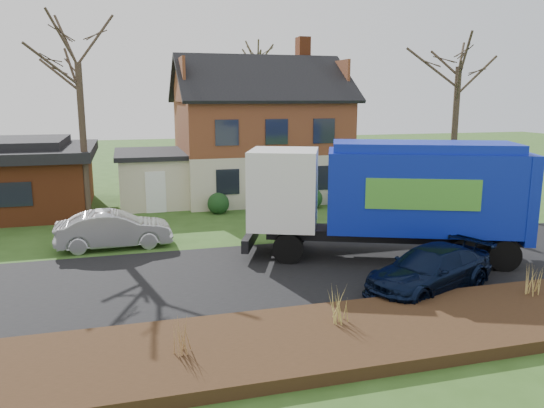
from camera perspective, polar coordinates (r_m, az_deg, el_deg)
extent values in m
plane|color=#2D4F1A|center=(18.04, 3.40, -7.17)|extent=(120.00, 120.00, 0.00)
cube|color=black|center=(18.04, 3.40, -7.14)|extent=(80.00, 7.00, 0.02)
cube|color=black|center=(13.44, 10.95, -13.40)|extent=(80.00, 3.50, 0.30)
cube|color=beige|center=(31.41, -1.41, 3.37)|extent=(9.00, 7.50, 2.70)
cube|color=#592919|center=(31.15, -1.44, 8.38)|extent=(9.00, 7.50, 2.80)
cube|color=brown|center=(33.03, 3.34, 16.11)|extent=(0.70, 0.90, 1.60)
cube|color=beige|center=(30.02, -12.73, 2.62)|extent=(3.50, 5.50, 2.60)
cube|color=black|center=(29.85, -12.85, 5.31)|extent=(3.90, 5.90, 0.24)
cylinder|color=black|center=(18.65, 1.73, -4.79)|extent=(1.14, 0.74, 1.08)
cylinder|color=black|center=(20.75, 2.25, -3.12)|extent=(1.14, 0.74, 1.08)
cylinder|color=black|center=(19.11, 19.80, -5.08)|extent=(1.14, 0.74, 1.08)
cylinder|color=black|center=(21.17, 18.48, -3.42)|extent=(1.14, 0.74, 1.08)
cylinder|color=black|center=(19.47, 23.68, -5.08)|extent=(1.14, 0.74, 1.08)
cylinder|color=black|center=(21.49, 22.01, -3.45)|extent=(1.14, 0.74, 1.08)
cube|color=black|center=(19.67, 12.65, -3.17)|extent=(8.75, 4.53, 0.36)
cube|color=white|center=(19.30, 1.28, 1.72)|extent=(3.19, 3.31, 2.81)
cube|color=black|center=(19.41, -2.09, 2.23)|extent=(0.94, 2.15, 0.94)
cube|color=black|center=(19.86, -2.34, -3.69)|extent=(1.22, 2.50, 0.47)
cube|color=#0D1FA2|center=(19.47, 15.74, 1.38)|extent=(7.04, 4.88, 2.81)
cube|color=#0D1FA2|center=(19.27, 15.99, 5.94)|extent=(6.64, 4.47, 0.31)
cube|color=#0D1FA2|center=(20.31, 25.18, 0.82)|extent=(1.34, 2.59, 3.01)
cube|color=green|center=(18.15, 15.92, 0.99)|extent=(3.48, 1.45, 1.04)
cube|color=green|center=(20.72, 14.77, 2.30)|extent=(3.48, 1.45, 1.04)
imported|color=#AEB1B6|center=(21.41, -16.62, -2.65)|extent=(4.40, 1.67, 1.43)
imported|color=black|center=(16.68, 16.62, -6.81)|extent=(4.94, 3.42, 1.33)
cylinder|color=#403226|center=(25.73, -19.61, 6.05)|extent=(0.30, 0.30, 7.26)
cylinder|color=#3D3125|center=(30.10, 19.00, 6.81)|extent=(0.33, 0.33, 7.31)
cylinder|color=#453B29|center=(39.94, -1.58, 8.93)|extent=(0.31, 0.31, 8.04)
cone|color=#9D7545|center=(11.92, -9.68, -13.71)|extent=(0.04, 0.04, 0.83)
cone|color=#9D7545|center=(11.91, -10.37, -13.76)|extent=(0.04, 0.04, 0.83)
cone|color=#9D7545|center=(11.93, -9.01, -13.66)|extent=(0.04, 0.04, 0.83)
cone|color=#9D7545|center=(12.02, -9.74, -13.49)|extent=(0.04, 0.04, 0.83)
cone|color=#9D7545|center=(11.82, -9.63, -13.93)|extent=(0.04, 0.04, 0.83)
cone|color=tan|center=(13.34, 7.13, -10.66)|extent=(0.04, 0.04, 0.91)
cone|color=tan|center=(13.28, 6.55, -10.73)|extent=(0.04, 0.04, 0.91)
cone|color=tan|center=(13.39, 7.70, -10.58)|extent=(0.04, 0.04, 0.91)
cone|color=tan|center=(13.43, 6.94, -10.49)|extent=(0.04, 0.04, 0.91)
cone|color=tan|center=(13.24, 7.32, -10.83)|extent=(0.04, 0.04, 0.91)
cone|color=tan|center=(16.68, 26.19, -7.26)|extent=(0.04, 0.04, 0.88)
cone|color=tan|center=(16.58, 25.78, -7.33)|extent=(0.04, 0.04, 0.88)
cone|color=tan|center=(16.78, 26.59, -7.19)|extent=(0.04, 0.04, 0.88)
cone|color=tan|center=(16.77, 25.91, -7.14)|extent=(0.04, 0.04, 0.88)
cone|color=tan|center=(16.60, 26.47, -7.38)|extent=(0.04, 0.04, 0.88)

